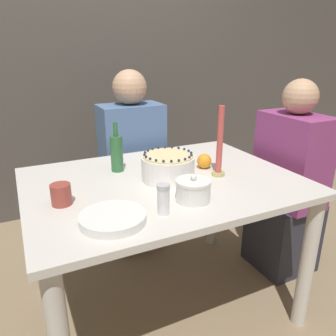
{
  "coord_description": "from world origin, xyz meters",
  "views": [
    {
      "loc": [
        -0.6,
        -1.3,
        1.31
      ],
      "look_at": [
        0.02,
        -0.01,
        0.79
      ],
      "focal_mm": 35.0,
      "sensor_mm": 36.0,
      "label": 1
    }
  ],
  "objects_px": {
    "bottle": "(117,153)",
    "person_man_blue_shirt": "(133,173)",
    "cake": "(168,167)",
    "person_woman_floral": "(287,192)",
    "sugar_bowl": "(193,190)",
    "sugar_shaker": "(163,199)",
    "candle": "(220,147)"
  },
  "relations": [
    {
      "from": "person_man_blue_shirt",
      "to": "sugar_bowl",
      "type": "bearing_deg",
      "value": 85.72
    },
    {
      "from": "bottle",
      "to": "sugar_shaker",
      "type": "bearing_deg",
      "value": -88.32
    },
    {
      "from": "bottle",
      "to": "person_man_blue_shirt",
      "type": "bearing_deg",
      "value": 62.48
    },
    {
      "from": "candle",
      "to": "cake",
      "type": "bearing_deg",
      "value": 166.23
    },
    {
      "from": "person_man_blue_shirt",
      "to": "person_woman_floral",
      "type": "xyz_separation_m",
      "value": [
        0.74,
        -0.66,
        -0.02
      ]
    },
    {
      "from": "person_man_blue_shirt",
      "to": "cake",
      "type": "bearing_deg",
      "value": 84.83
    },
    {
      "from": "sugar_shaker",
      "to": "bottle",
      "type": "xyz_separation_m",
      "value": [
        -0.02,
        0.52,
        0.04
      ]
    },
    {
      "from": "sugar_bowl",
      "to": "sugar_shaker",
      "type": "relative_size",
      "value": 1.23
    },
    {
      "from": "sugar_shaker",
      "to": "candle",
      "type": "height_order",
      "value": "candle"
    },
    {
      "from": "bottle",
      "to": "person_woman_floral",
      "type": "xyz_separation_m",
      "value": [
        0.98,
        -0.2,
        -0.33
      ]
    },
    {
      "from": "candle",
      "to": "person_woman_floral",
      "type": "relative_size",
      "value": 0.29
    },
    {
      "from": "bottle",
      "to": "cake",
      "type": "bearing_deg",
      "value": -50.08
    },
    {
      "from": "sugar_bowl",
      "to": "person_woman_floral",
      "type": "height_order",
      "value": "person_woman_floral"
    },
    {
      "from": "sugar_shaker",
      "to": "person_man_blue_shirt",
      "type": "height_order",
      "value": "person_man_blue_shirt"
    },
    {
      "from": "cake",
      "to": "person_woman_floral",
      "type": "relative_size",
      "value": 0.21
    },
    {
      "from": "person_man_blue_shirt",
      "to": "sugar_shaker",
      "type": "bearing_deg",
      "value": 77.03
    },
    {
      "from": "sugar_bowl",
      "to": "person_woman_floral",
      "type": "xyz_separation_m",
      "value": [
        0.81,
        0.27,
        -0.28
      ]
    },
    {
      "from": "candle",
      "to": "person_woman_floral",
      "type": "distance_m",
      "value": 0.68
    },
    {
      "from": "cake",
      "to": "bottle",
      "type": "height_order",
      "value": "bottle"
    },
    {
      "from": "person_woman_floral",
      "to": "candle",
      "type": "bearing_deg",
      "value": 97.73
    },
    {
      "from": "cake",
      "to": "person_man_blue_shirt",
      "type": "relative_size",
      "value": 0.21
    },
    {
      "from": "cake",
      "to": "bottle",
      "type": "bearing_deg",
      "value": 129.92
    },
    {
      "from": "candle",
      "to": "bottle",
      "type": "height_order",
      "value": "candle"
    },
    {
      "from": "sugar_bowl",
      "to": "candle",
      "type": "height_order",
      "value": "candle"
    },
    {
      "from": "sugar_bowl",
      "to": "sugar_shaker",
      "type": "bearing_deg",
      "value": -161.67
    },
    {
      "from": "person_woman_floral",
      "to": "sugar_shaker",
      "type": "bearing_deg",
      "value": 108.26
    },
    {
      "from": "sugar_shaker",
      "to": "candle",
      "type": "bearing_deg",
      "value": 30.93
    },
    {
      "from": "cake",
      "to": "person_woman_floral",
      "type": "height_order",
      "value": "person_woman_floral"
    },
    {
      "from": "cake",
      "to": "sugar_shaker",
      "type": "distance_m",
      "value": 0.34
    },
    {
      "from": "sugar_shaker",
      "to": "bottle",
      "type": "bearing_deg",
      "value": 91.68
    },
    {
      "from": "person_woman_floral",
      "to": "cake",
      "type": "bearing_deg",
      "value": 91.21
    },
    {
      "from": "person_man_blue_shirt",
      "to": "candle",
      "type": "bearing_deg",
      "value": 103.81
    }
  ]
}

